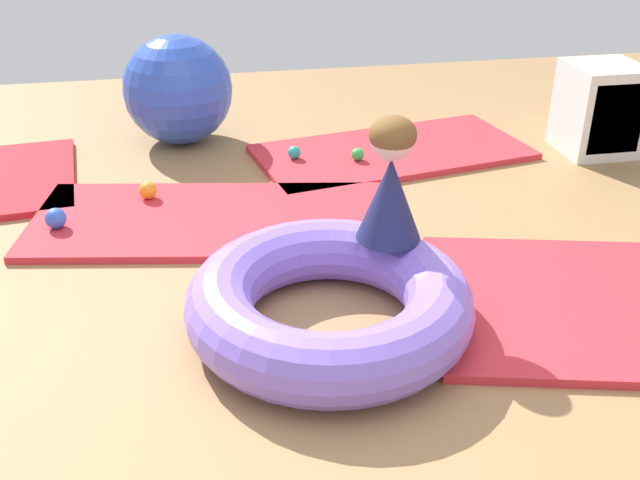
% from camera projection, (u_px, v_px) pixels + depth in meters
% --- Properties ---
extents(ground_plane, '(8.00, 8.00, 0.00)m').
position_uv_depth(ground_plane, '(311.00, 341.00, 2.99)').
color(ground_plane, '#9E7549').
extents(gym_mat_center_rear, '(1.39, 1.34, 0.04)m').
position_uv_depth(gym_mat_center_rear, '(568.00, 304.00, 3.19)').
color(gym_mat_center_rear, red).
rests_on(gym_mat_center_rear, ground).
extents(gym_mat_near_left, '(2.00, 1.18, 0.04)m').
position_uv_depth(gym_mat_near_left, '(214.00, 220.00, 3.90)').
color(gym_mat_near_left, red).
rests_on(gym_mat_near_left, ground).
extents(gym_mat_far_right, '(1.82, 1.12, 0.04)m').
position_uv_depth(gym_mat_far_right, '(392.00, 152.00, 4.75)').
color(gym_mat_far_right, red).
rests_on(gym_mat_far_right, ground).
extents(inflatable_cushion, '(1.16, 1.16, 0.28)m').
position_uv_depth(inflatable_cushion, '(329.00, 302.00, 2.99)').
color(inflatable_cushion, '#8466E0').
rests_on(inflatable_cushion, ground).
extents(child_in_navy, '(0.34, 0.34, 0.54)m').
position_uv_depth(child_in_navy, '(391.00, 181.00, 3.06)').
color(child_in_navy, navy).
rests_on(child_in_navy, inflatable_cushion).
extents(play_ball_orange, '(0.10, 0.10, 0.10)m').
position_uv_depth(play_ball_orange, '(148.00, 190.00, 4.07)').
color(play_ball_orange, orange).
rests_on(play_ball_orange, gym_mat_near_left).
extents(play_ball_teal, '(0.08, 0.08, 0.08)m').
position_uv_depth(play_ball_teal, '(294.00, 153.00, 4.58)').
color(play_ball_teal, teal).
rests_on(play_ball_teal, gym_mat_far_right).
extents(play_ball_blue, '(0.11, 0.11, 0.11)m').
position_uv_depth(play_ball_blue, '(56.00, 218.00, 3.75)').
color(play_ball_blue, blue).
rests_on(play_ball_blue, gym_mat_near_left).
extents(play_ball_green, '(0.08, 0.08, 0.08)m').
position_uv_depth(play_ball_green, '(358.00, 154.00, 4.56)').
color(play_ball_green, green).
rests_on(play_ball_green, gym_mat_far_right).
extents(exercise_ball_large, '(0.70, 0.70, 0.70)m').
position_uv_depth(exercise_ball_large, '(178.00, 90.00, 4.82)').
color(exercise_ball_large, blue).
rests_on(exercise_ball_large, ground).
extents(storage_cube, '(0.44, 0.44, 0.56)m').
position_uv_depth(storage_cube, '(601.00, 110.00, 4.69)').
color(storage_cube, silver).
rests_on(storage_cube, ground).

